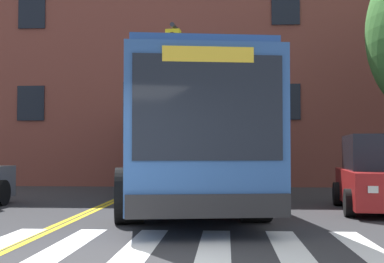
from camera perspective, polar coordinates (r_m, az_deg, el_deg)
name	(u,v)px	position (r m, az deg, el deg)	size (l,w,h in m)	color
crosswalk	(57,252)	(7.82, -14.21, -12.32)	(11.35, 4.22, 0.01)	white
lane_line_yellow_inner	(146,186)	(21.62, -4.95, -5.81)	(0.12, 36.00, 0.01)	gold
lane_line_yellow_outer	(150,186)	(21.59, -4.52, -5.81)	(0.12, 36.00, 0.01)	gold
city_bus	(179,138)	(14.31, -1.40, -0.65)	(4.51, 12.65, 3.26)	#2D5699
car_red_far_lane	(381,176)	(13.26, 19.50, -4.51)	(2.24, 4.10, 1.78)	#AD1E1E
car_white_behind_bus	(193,159)	(22.95, 0.13, -2.97)	(2.59, 5.07, 2.22)	white
traffic_light_overhead	(185,83)	(14.31, -0.79, 5.17)	(0.54, 3.14, 4.75)	#28282D
building_facade	(166,37)	(24.89, -2.79, 10.09)	(38.11, 6.65, 13.30)	brown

